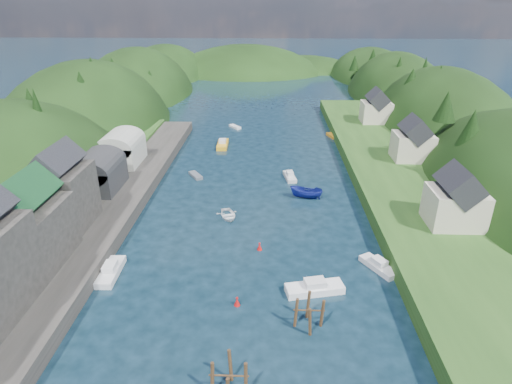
{
  "coord_description": "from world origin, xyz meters",
  "views": [
    {
      "loc": [
        2.12,
        -30.45,
        30.52
      ],
      "look_at": [
        0.0,
        28.0,
        4.0
      ],
      "focal_mm": 30.0,
      "sensor_mm": 36.0,
      "label": 1
    }
  ],
  "objects_px": {
    "piling_cluster_near": "(229,381)",
    "channel_buoy_near": "(237,302)",
    "channel_buoy_far": "(260,247)",
    "piling_cluster_far": "(309,315)"
  },
  "relations": [
    {
      "from": "piling_cluster_far",
      "to": "channel_buoy_far",
      "type": "xyz_separation_m",
      "value": [
        -5.4,
        14.36,
        -0.91
      ]
    },
    {
      "from": "piling_cluster_near",
      "to": "channel_buoy_near",
      "type": "xyz_separation_m",
      "value": [
        -0.22,
        11.37,
        -0.9
      ]
    },
    {
      "from": "channel_buoy_near",
      "to": "channel_buoy_far",
      "type": "bearing_deg",
      "value": 79.47
    },
    {
      "from": "channel_buoy_near",
      "to": "channel_buoy_far",
      "type": "xyz_separation_m",
      "value": [
        2.12,
        11.41,
        0.0
      ]
    },
    {
      "from": "channel_buoy_far",
      "to": "piling_cluster_near",
      "type": "bearing_deg",
      "value": -94.77
    },
    {
      "from": "piling_cluster_far",
      "to": "piling_cluster_near",
      "type": "bearing_deg",
      "value": -130.96
    },
    {
      "from": "piling_cluster_far",
      "to": "channel_buoy_far",
      "type": "distance_m",
      "value": 15.37
    },
    {
      "from": "piling_cluster_far",
      "to": "channel_buoy_near",
      "type": "distance_m",
      "value": 8.13
    },
    {
      "from": "piling_cluster_near",
      "to": "piling_cluster_far",
      "type": "bearing_deg",
      "value": 49.04
    },
    {
      "from": "piling_cluster_far",
      "to": "channel_buoy_near",
      "type": "height_order",
      "value": "piling_cluster_far"
    }
  ]
}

